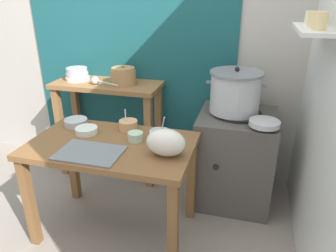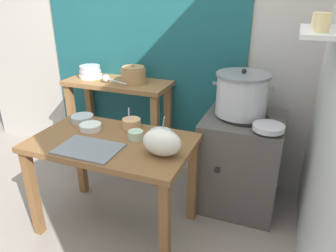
{
  "view_description": "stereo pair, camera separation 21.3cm",
  "coord_description": "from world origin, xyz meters",
  "px_view_note": "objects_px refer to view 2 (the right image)",
  "views": [
    {
      "loc": [
        0.93,
        -1.67,
        1.67
      ],
      "look_at": [
        0.42,
        0.22,
        0.82
      ],
      "focal_mm": 34.13,
      "sensor_mm": 36.0,
      "label": 1
    },
    {
      "loc": [
        1.13,
        -1.6,
        1.67
      ],
      "look_at": [
        0.42,
        0.22,
        0.82
      ],
      "focal_mm": 34.13,
      "sensor_mm": 36.0,
      "label": 2
    }
  ],
  "objects_px": {
    "prep_bowl_0": "(160,134)",
    "clay_pot": "(133,75)",
    "prep_table": "(113,155)",
    "stove_block": "(240,161)",
    "bowl_stack_enamel": "(90,72)",
    "wide_pan": "(268,127)",
    "prep_bowl_2": "(91,127)",
    "ladle": "(107,79)",
    "plastic_bag": "(162,142)",
    "prep_bowl_3": "(131,123)",
    "steamer_pot": "(242,94)",
    "serving_tray": "(89,149)",
    "prep_bowl_1": "(136,135)",
    "back_shelf_table": "(119,104)",
    "prep_bowl_4": "(82,118)"
  },
  "relations": [
    {
      "from": "steamer_pot",
      "to": "serving_tray",
      "type": "relative_size",
      "value": 1.12
    },
    {
      "from": "clay_pot",
      "to": "serving_tray",
      "type": "distance_m",
      "value": 0.97
    },
    {
      "from": "back_shelf_table",
      "to": "prep_bowl_4",
      "type": "height_order",
      "value": "back_shelf_table"
    },
    {
      "from": "back_shelf_table",
      "to": "wide_pan",
      "type": "relative_size",
      "value": 4.44
    },
    {
      "from": "plastic_bag",
      "to": "prep_table",
      "type": "bearing_deg",
      "value": 170.48
    },
    {
      "from": "serving_tray",
      "to": "prep_bowl_3",
      "type": "relative_size",
      "value": 2.66
    },
    {
      "from": "clay_pot",
      "to": "prep_bowl_4",
      "type": "relative_size",
      "value": 1.26
    },
    {
      "from": "wide_pan",
      "to": "bowl_stack_enamel",
      "type": "bearing_deg",
      "value": 167.93
    },
    {
      "from": "steamer_pot",
      "to": "prep_bowl_2",
      "type": "distance_m",
      "value": 1.14
    },
    {
      "from": "prep_bowl_0",
      "to": "prep_bowl_4",
      "type": "relative_size",
      "value": 0.99
    },
    {
      "from": "steamer_pot",
      "to": "prep_bowl_4",
      "type": "xyz_separation_m",
      "value": [
        -1.13,
        -0.44,
        -0.19
      ]
    },
    {
      "from": "ladle",
      "to": "back_shelf_table",
      "type": "bearing_deg",
      "value": 53.2
    },
    {
      "from": "plastic_bag",
      "to": "steamer_pot",
      "type": "bearing_deg",
      "value": 63.62
    },
    {
      "from": "wide_pan",
      "to": "prep_bowl_2",
      "type": "bearing_deg",
      "value": -165.07
    },
    {
      "from": "serving_tray",
      "to": "prep_bowl_4",
      "type": "height_order",
      "value": "prep_bowl_4"
    },
    {
      "from": "serving_tray",
      "to": "plastic_bag",
      "type": "relative_size",
      "value": 1.63
    },
    {
      "from": "clay_pot",
      "to": "ladle",
      "type": "relative_size",
      "value": 0.74
    },
    {
      "from": "back_shelf_table",
      "to": "ladle",
      "type": "xyz_separation_m",
      "value": [
        -0.06,
        -0.08,
        0.26
      ]
    },
    {
      "from": "stove_block",
      "to": "clay_pot",
      "type": "bearing_deg",
      "value": 172.59
    },
    {
      "from": "stove_block",
      "to": "plastic_bag",
      "type": "distance_m",
      "value": 0.9
    },
    {
      "from": "clay_pot",
      "to": "prep_bowl_3",
      "type": "height_order",
      "value": "clay_pot"
    },
    {
      "from": "prep_table",
      "to": "bowl_stack_enamel",
      "type": "relative_size",
      "value": 5.21
    },
    {
      "from": "back_shelf_table",
      "to": "plastic_bag",
      "type": "distance_m",
      "value": 1.14
    },
    {
      "from": "wide_pan",
      "to": "prep_bowl_2",
      "type": "height_order",
      "value": "wide_pan"
    },
    {
      "from": "prep_table",
      "to": "plastic_bag",
      "type": "bearing_deg",
      "value": -9.52
    },
    {
      "from": "back_shelf_table",
      "to": "ladle",
      "type": "bearing_deg",
      "value": -126.8
    },
    {
      "from": "plastic_bag",
      "to": "prep_bowl_1",
      "type": "bearing_deg",
      "value": 150.43
    },
    {
      "from": "prep_table",
      "to": "ladle",
      "type": "xyz_separation_m",
      "value": [
        -0.43,
        0.68,
        0.33
      ]
    },
    {
      "from": "prep_table",
      "to": "steamer_pot",
      "type": "bearing_deg",
      "value": 40.75
    },
    {
      "from": "prep_table",
      "to": "stove_block",
      "type": "relative_size",
      "value": 1.41
    },
    {
      "from": "prep_bowl_1",
      "to": "prep_bowl_2",
      "type": "xyz_separation_m",
      "value": [
        -0.38,
        0.02,
        -0.01
      ]
    },
    {
      "from": "prep_table",
      "to": "clay_pot",
      "type": "height_order",
      "value": "clay_pot"
    },
    {
      "from": "ladle",
      "to": "clay_pot",
      "type": "bearing_deg",
      "value": 19.11
    },
    {
      "from": "ladle",
      "to": "plastic_bag",
      "type": "relative_size",
      "value": 1.19
    },
    {
      "from": "back_shelf_table",
      "to": "prep_table",
      "type": "bearing_deg",
      "value": -63.87
    },
    {
      "from": "prep_bowl_0",
      "to": "clay_pot",
      "type": "bearing_deg",
      "value": 130.03
    },
    {
      "from": "prep_bowl_0",
      "to": "prep_bowl_3",
      "type": "height_order",
      "value": "prep_bowl_0"
    },
    {
      "from": "ladle",
      "to": "prep_bowl_3",
      "type": "relative_size",
      "value": 1.94
    },
    {
      "from": "steamer_pot",
      "to": "prep_bowl_0",
      "type": "xyz_separation_m",
      "value": [
        -0.46,
        -0.49,
        -0.19
      ]
    },
    {
      "from": "back_shelf_table",
      "to": "serving_tray",
      "type": "bearing_deg",
      "value": -71.6
    },
    {
      "from": "clay_pot",
      "to": "plastic_bag",
      "type": "bearing_deg",
      "value": -53.74
    },
    {
      "from": "prep_bowl_3",
      "to": "prep_bowl_4",
      "type": "distance_m",
      "value": 0.41
    },
    {
      "from": "plastic_bag",
      "to": "wide_pan",
      "type": "distance_m",
      "value": 0.76
    },
    {
      "from": "serving_tray",
      "to": "wide_pan",
      "type": "bearing_deg",
      "value": 29.56
    },
    {
      "from": "serving_tray",
      "to": "prep_bowl_1",
      "type": "bearing_deg",
      "value": 49.61
    },
    {
      "from": "bowl_stack_enamel",
      "to": "prep_bowl_1",
      "type": "xyz_separation_m",
      "value": [
        0.81,
        -0.7,
        -0.2
      ]
    },
    {
      "from": "prep_bowl_1",
      "to": "prep_table",
      "type": "bearing_deg",
      "value": -152.52
    },
    {
      "from": "steamer_pot",
      "to": "plastic_bag",
      "type": "bearing_deg",
      "value": -116.38
    },
    {
      "from": "clay_pot",
      "to": "wide_pan",
      "type": "bearing_deg",
      "value": -15.77
    },
    {
      "from": "wide_pan",
      "to": "ladle",
      "type": "bearing_deg",
      "value": 169.61
    }
  ]
}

